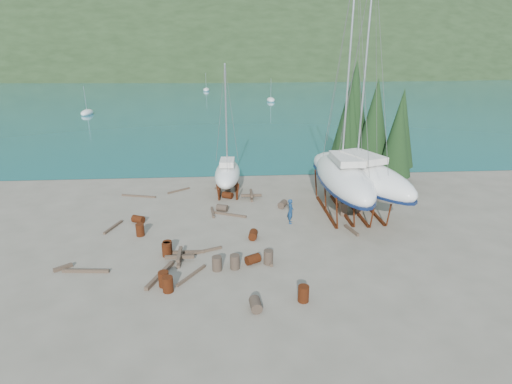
{
  "coord_description": "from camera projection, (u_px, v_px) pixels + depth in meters",
  "views": [
    {
      "loc": [
        -1.33,
        -24.68,
        12.26
      ],
      "look_at": [
        0.65,
        3.0,
        2.46
      ],
      "focal_mm": 28.0,
      "sensor_mm": 36.0,
      "label": 1
    }
  ],
  "objects": [
    {
      "name": "timber_15",
      "position": [
        139.0,
        196.0,
        35.59
      ],
      "size": [
        3.15,
        0.93,
        0.15
      ],
      "primitive_type": "cube",
      "rotation": [
        0.0,
        0.0,
        1.32
      ],
      "color": "brown",
      "rests_on": "ground"
    },
    {
      "name": "drum_7",
      "position": [
        303.0,
        294.0,
        20.6
      ],
      "size": [
        0.58,
        0.58,
        0.88
      ],
      "primitive_type": "cylinder",
      "color": "#5E2110",
      "rests_on": "ground"
    },
    {
      "name": "drum_10",
      "position": [
        167.0,
        250.0,
        25.18
      ],
      "size": [
        0.58,
        0.58,
        0.88
      ],
      "primitive_type": "cylinder",
      "color": "#5E2110",
      "rests_on": "ground"
    },
    {
      "name": "drum_13",
      "position": [
        168.0,
        284.0,
        21.43
      ],
      "size": [
        0.58,
        0.58,
        0.88
      ],
      "primitive_type": "cylinder",
      "color": "#5E2110",
      "rests_on": "ground"
    },
    {
      "name": "drum_14",
      "position": [
        168.0,
        248.0,
        25.44
      ],
      "size": [
        0.58,
        0.58,
        0.88
      ],
      "primitive_type": "cylinder",
      "color": "#5E2110",
      "rests_on": "ground"
    },
    {
      "name": "timber_pile_aft",
      "position": [
        251.0,
        195.0,
        35.1
      ],
      "size": [
        1.8,
        1.8,
        0.6
      ],
      "color": "brown",
      "rests_on": "ground"
    },
    {
      "name": "timber_pile_fore",
      "position": [
        180.0,
        257.0,
        24.57
      ],
      "size": [
        1.8,
        1.8,
        0.6
      ],
      "color": "brown",
      "rests_on": "ground"
    },
    {
      "name": "drum_16",
      "position": [
        217.0,
        263.0,
        23.54
      ],
      "size": [
        0.58,
        0.58,
        0.88
      ],
      "primitive_type": "cylinder",
      "color": "#2D2823",
      "rests_on": "ground"
    },
    {
      "name": "timber_16",
      "position": [
        160.0,
        275.0,
        22.92
      ],
      "size": [
        1.27,
        2.88,
        0.23
      ],
      "primitive_type": "cube",
      "rotation": [
        0.0,
        0.0,
        2.78
      ],
      "color": "brown",
      "rests_on": "ground"
    },
    {
      "name": "cypress_back_left",
      "position": [
        353.0,
        112.0,
        39.07
      ],
      "size": [
        4.14,
        4.14,
        11.5
      ],
      "color": "black",
      "rests_on": "ground"
    },
    {
      "name": "drum_2",
      "position": [
        138.0,
        219.0,
        30.12
      ],
      "size": [
        1.04,
        0.9,
        0.58
      ],
      "primitive_type": "cylinder",
      "rotation": [
        1.57,
        0.0,
        1.13
      ],
      "color": "#5E2110",
      "rests_on": "ground"
    },
    {
      "name": "moored_boat_mid",
      "position": [
        271.0,
        100.0,
        103.17
      ],
      "size": [
        2.0,
        5.0,
        6.05
      ],
      "color": "white",
      "rests_on": "ground"
    },
    {
      "name": "drum_5",
      "position": [
        235.0,
        262.0,
        23.72
      ],
      "size": [
        0.58,
        0.58,
        0.88
      ],
      "primitive_type": "cylinder",
      "color": "#2D2823",
      "rests_on": "ground"
    },
    {
      "name": "ground",
      "position": [
        250.0,
        240.0,
        27.38
      ],
      "size": [
        600.0,
        600.0,
        0.0
      ],
      "primitive_type": "plane",
      "color": "#676051",
      "rests_on": "ground"
    },
    {
      "name": "timber_14",
      "position": [
        86.0,
        271.0,
        23.41
      ],
      "size": [
        2.77,
        0.44,
        0.18
      ],
      "primitive_type": "cube",
      "rotation": [
        0.0,
        0.0,
        1.48
      ],
      "color": "brown",
      "rests_on": "ground"
    },
    {
      "name": "timber_12",
      "position": [
        188.0,
        252.0,
        25.64
      ],
      "size": [
        2.15,
        0.2,
        0.17
      ],
      "primitive_type": "cube",
      "rotation": [
        0.0,
        0.0,
        1.55
      ],
      "color": "brown",
      "rests_on": "ground"
    },
    {
      "name": "timber_17",
      "position": [
        113.0,
        227.0,
        29.28
      ],
      "size": [
        0.86,
        2.24,
        0.16
      ],
      "primitive_type": "cube",
      "rotation": [
        0.0,
        0.0,
        2.83
      ],
      "color": "brown",
      "rests_on": "ground"
    },
    {
      "name": "far_hill",
      "position": [
        228.0,
        67.0,
        328.36
      ],
      "size": [
        800.0,
        360.0,
        110.0
      ],
      "primitive_type": "ellipsoid",
      "color": "black",
      "rests_on": "ground"
    },
    {
      "name": "drum_11",
      "position": [
        283.0,
        204.0,
        33.08
      ],
      "size": [
        0.93,
        1.05,
        0.58
      ],
      "primitive_type": "cylinder",
      "rotation": [
        1.57,
        0.0,
        2.65
      ],
      "color": "#2D2823",
      "rests_on": "ground"
    },
    {
      "name": "drum_17",
      "position": [
        268.0,
        257.0,
        24.27
      ],
      "size": [
        0.58,
        0.58,
        0.88
      ],
      "primitive_type": "cylinder",
      "color": "#2D2823",
      "rests_on": "ground"
    },
    {
      "name": "drum_8",
      "position": [
        140.0,
        230.0,
        27.95
      ],
      "size": [
        0.58,
        0.58,
        0.88
      ],
      "primitive_type": "cylinder",
      "color": "#5E2110",
      "rests_on": "ground"
    },
    {
      "name": "timber_3",
      "position": [
        191.0,
        275.0,
        22.99
      ],
      "size": [
        1.55,
        2.19,
        0.15
      ],
      "primitive_type": "cube",
      "rotation": [
        0.0,
        0.0,
        2.54
      ],
      "color": "brown",
      "rests_on": "ground"
    },
    {
      "name": "large_sailboat_far",
      "position": [
        359.0,
        175.0,
        31.54
      ],
      "size": [
        7.48,
        12.24,
        18.66
      ],
      "rotation": [
        0.0,
        0.0,
        0.37
      ],
      "color": "white",
      "rests_on": "ground"
    },
    {
      "name": "timber_13",
      "position": [
        63.0,
        268.0,
        23.74
      ],
      "size": [
        0.97,
        0.84,
        0.22
      ],
      "primitive_type": "cube",
      "rotation": [
        0.0,
        0.0,
        2.25
      ],
      "color": "brown",
      "rests_on": "ground"
    },
    {
      "name": "timber_7",
      "position": [
        270.0,
        260.0,
        24.66
      ],
      "size": [
        0.27,
        1.46,
        0.17
      ],
      "primitive_type": "cube",
      "rotation": [
        0.0,
        0.0,
        0.06
      ],
      "color": "brown",
      "rests_on": "ground"
    },
    {
      "name": "timber_4",
      "position": [
        213.0,
        212.0,
        31.97
      ],
      "size": [
        0.39,
        2.09,
        0.17
      ],
      "primitive_type": "cube",
      "rotation": [
        0.0,
        0.0,
        0.11
      ],
      "color": "brown",
      "rests_on": "ground"
    },
    {
      "name": "timber_10",
      "position": [
        229.0,
        214.0,
        31.56
      ],
      "size": [
        2.78,
        1.35,
        0.16
      ],
      "primitive_type": "cube",
      "rotation": [
        0.0,
        0.0,
        1.15
      ],
      "color": "brown",
      "rests_on": "ground"
    },
    {
      "name": "cypress_near_right",
      "position": [
        374.0,
        124.0,
        37.58
      ],
      "size": [
        3.6,
        3.6,
        10.0
      ],
      "color": "black",
      "rests_on": "ground"
    },
    {
      "name": "drum_9",
      "position": [
        222.0,
        208.0,
        32.3
      ],
      "size": [
        1.03,
        0.86,
        0.58
      ],
      "primitive_type": "cylinder",
      "rotation": [
        1.57,
        0.0,
        1.2
      ],
      "color": "#2D2823",
      "rests_on": "ground"
    },
    {
      "name": "drum_1",
      "position": [
        256.0,
        305.0,
        19.97
      ],
      "size": [
        0.66,
        0.93,
        0.58
      ],
      "primitive_type": "cylinder",
      "rotation": [
        1.57,
        0.0,
        3.23
      ],
      "color": "#2D2823",
      "rests_on": "ground"
    },
    {
      "name": "drum_12",
      "position": [
        253.0,
        259.0,
        24.33
      ],
      "size": [
        1.05,
        0.93,
        0.58
      ],
      "primitive_type": "cylinder",
      "rotation": [
        1.57,
        0.0,
        2.08
      ],
      "color": "#5E2110",
      "rests_on": "ground"
    },
    {
      "name": "timber_0",
      "position": [
        179.0,
        191.0,
        37.0
      ],
      "size": [
        1.93,
        1.5,
        0.14
      ],
      "primitive_type": "cube",
      "rotation": [
        0.0,
        0.0,
        2.22
      ],
      "color": "brown",
      "rests_on": "ground"
    },
    {
      "name": "timber_1",
      "position": [
        352.0,
        230.0,
        28.73
      ],
      "size": [
        0.62,
        1.77,
        0.19
      ],
      "primitive_type": "cube",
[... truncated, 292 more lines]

